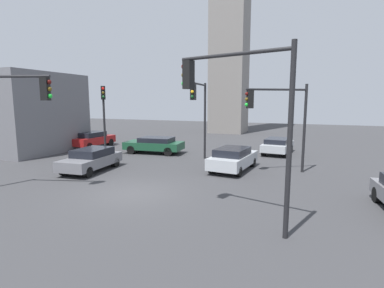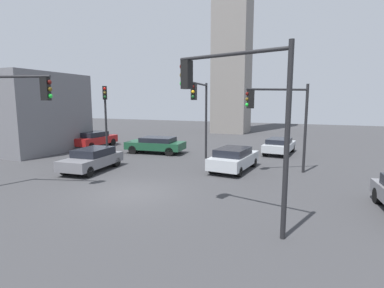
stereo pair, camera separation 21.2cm
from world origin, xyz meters
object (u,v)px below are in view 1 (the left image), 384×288
at_px(traffic_light_2, 237,100).
at_px(car_2, 278,145).
at_px(traffic_light_3, 104,108).
at_px(traffic_light_4, 278,111).
at_px(traffic_light_0, 200,105).
at_px(car_4, 92,139).
at_px(traffic_light_1, 5,106).
at_px(car_0, 91,159).
at_px(car_1, 155,144).
at_px(car_3, 233,158).

height_order(traffic_light_2, car_2, traffic_light_2).
relative_size(traffic_light_3, car_2, 1.22).
bearing_deg(traffic_light_3, traffic_light_4, 46.92).
distance_m(traffic_light_0, traffic_light_2, 10.41).
xyz_separation_m(traffic_light_4, car_4, (-16.59, 3.68, -2.88)).
bearing_deg(traffic_light_1, traffic_light_0, 41.74).
xyz_separation_m(traffic_light_4, car_0, (-10.46, -3.54, -2.95)).
bearing_deg(car_1, traffic_light_3, 37.34).
distance_m(car_1, car_4, 6.67).
height_order(traffic_light_3, car_1, traffic_light_3).
distance_m(traffic_light_0, traffic_light_3, 7.53).
xyz_separation_m(traffic_light_0, traffic_light_4, (5.24, -1.22, -0.28)).
bearing_deg(car_0, traffic_light_3, -156.85).
bearing_deg(car_2, car_1, 115.50).
bearing_deg(car_1, car_2, -165.39).
xyz_separation_m(traffic_light_2, car_4, (-16.12, 11.71, -3.46)).
height_order(traffic_light_2, car_0, traffic_light_2).
xyz_separation_m(traffic_light_3, car_4, (-3.85, 3.03, -2.92)).
bearing_deg(car_2, traffic_light_4, -169.90).
xyz_separation_m(traffic_light_1, car_2, (10.38, 15.13, -3.28)).
relative_size(traffic_light_4, car_0, 1.19).
bearing_deg(car_2, traffic_light_3, 121.79).
height_order(traffic_light_0, traffic_light_3, traffic_light_0).
relative_size(traffic_light_2, car_1, 1.22).
relative_size(traffic_light_4, car_4, 1.21).
relative_size(traffic_light_2, car_3, 1.33).
height_order(traffic_light_1, traffic_light_2, traffic_light_2).
distance_m(car_2, car_3, 7.19).
relative_size(traffic_light_0, car_2, 1.25).
relative_size(traffic_light_1, traffic_light_2, 0.93).
distance_m(traffic_light_3, car_3, 10.66).
relative_size(traffic_light_2, car_4, 1.38).
bearing_deg(car_3, car_4, 80.04).
bearing_deg(car_0, traffic_light_2, 60.48).
xyz_separation_m(traffic_light_1, traffic_light_2, (10.52, 0.32, 0.27)).
bearing_deg(car_0, traffic_light_4, 103.35).
relative_size(traffic_light_0, car_4, 1.29).
relative_size(traffic_light_0, car_3, 1.24).
height_order(traffic_light_3, traffic_light_4, traffic_light_3).
bearing_deg(traffic_light_2, traffic_light_0, -49.10).
distance_m(traffic_light_2, car_1, 15.17).
height_order(traffic_light_0, traffic_light_4, traffic_light_0).
distance_m(car_0, car_2, 14.28).
relative_size(car_0, car_1, 0.90).
distance_m(traffic_light_0, car_2, 7.94).
relative_size(car_1, car_3, 1.09).
height_order(traffic_light_3, car_4, traffic_light_3).
xyz_separation_m(car_0, car_4, (-6.13, 7.23, 0.07)).
distance_m(traffic_light_0, car_3, 4.42).
distance_m(traffic_light_1, car_2, 18.64).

